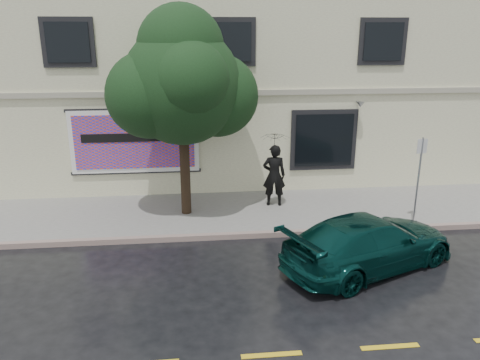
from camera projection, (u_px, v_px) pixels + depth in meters
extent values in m
plane|color=black|center=(248.00, 263.00, 11.68)|extent=(90.00, 90.00, 0.00)
cube|color=gray|center=(236.00, 212.00, 14.74)|extent=(20.00, 3.50, 0.15)
cube|color=slate|center=(242.00, 235.00, 13.08)|extent=(20.00, 0.18, 0.16)
cube|color=gold|center=(272.00, 355.00, 8.36)|extent=(19.00, 0.12, 0.01)
cube|color=beige|center=(223.00, 83.00, 19.14)|extent=(20.00, 8.00, 7.00)
cube|color=#9E9984|center=(231.00, 93.00, 15.29)|extent=(20.00, 0.12, 0.18)
cube|color=black|center=(324.00, 140.00, 16.10)|extent=(2.30, 0.10, 2.10)
cube|color=black|center=(324.00, 140.00, 16.04)|extent=(2.00, 0.05, 1.80)
cube|color=black|center=(68.00, 42.00, 14.25)|extent=(1.30, 0.05, 1.20)
cube|color=black|center=(231.00, 42.00, 14.74)|extent=(1.30, 0.05, 1.20)
cube|color=black|center=(383.00, 42.00, 15.23)|extent=(1.30, 0.05, 1.20)
cube|color=white|center=(135.00, 142.00, 15.42)|extent=(4.20, 0.06, 2.10)
cube|color=#CE4A2D|center=(135.00, 142.00, 15.38)|extent=(3.90, 0.04, 1.80)
cube|color=black|center=(137.00, 172.00, 15.77)|extent=(4.30, 0.10, 0.10)
cube|color=black|center=(133.00, 110.00, 15.13)|extent=(4.30, 0.10, 0.10)
cube|color=black|center=(134.00, 138.00, 15.31)|extent=(3.40, 0.02, 0.28)
imported|color=#08312D|center=(369.00, 242.00, 11.29)|extent=(4.97, 3.67, 1.32)
imported|color=black|center=(274.00, 175.00, 14.87)|extent=(0.78, 0.56, 2.00)
imported|color=black|center=(275.00, 134.00, 14.46)|extent=(1.15, 1.15, 0.70)
cylinder|color=#2F2114|center=(185.00, 170.00, 14.11)|extent=(0.30, 0.30, 2.75)
sphere|color=black|center=(182.00, 86.00, 13.35)|extent=(3.40, 3.40, 3.40)
cylinder|color=#999BA1|center=(418.00, 181.00, 13.35)|extent=(0.06, 0.06, 2.56)
cube|color=silver|center=(422.00, 146.00, 13.04)|extent=(0.31, 0.08, 0.41)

